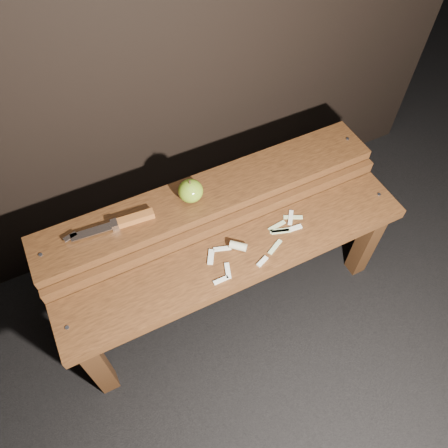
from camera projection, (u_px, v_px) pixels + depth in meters
name	position (u px, v px, depth m)	size (l,w,h in m)	color
ground	(231.00, 299.00, 1.77)	(60.00, 60.00, 0.00)	black
bench_front_tier	(240.00, 267.00, 1.45)	(1.20, 0.20, 0.42)	#3A1F0E
bench_rear_tier	(211.00, 208.00, 1.52)	(1.20, 0.21, 0.50)	#3A1F0E
apple	(191.00, 191.00, 1.41)	(0.08, 0.08, 0.09)	olive
knife	(125.00, 222.00, 1.37)	(0.29, 0.05, 0.03)	#985221
apple_scraps	(250.00, 244.00, 1.42)	(0.38, 0.15, 0.03)	beige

